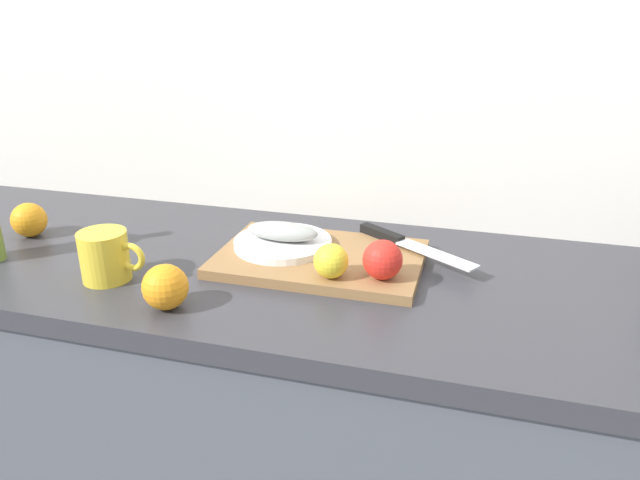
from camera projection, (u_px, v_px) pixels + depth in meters
back_wall at (265, 65)px, 1.36m from camera, size 3.20×0.05×2.50m
kitchen_counter at (228, 434)px, 1.37m from camera, size 2.00×0.60×0.90m
cutting_board at (320, 258)px, 1.17m from camera, size 0.40×0.27×0.02m
white_plate at (283, 243)px, 1.20m from camera, size 0.20×0.20×0.01m
fish_fillet at (283, 231)px, 1.19m from camera, size 0.15×0.06×0.04m
chef_knife at (401, 241)px, 1.21m from camera, size 0.26×0.18×0.02m
lemon_0 at (331, 261)px, 1.06m from camera, size 0.06×0.06×0.06m
tomato_0 at (383, 260)px, 1.06m from camera, size 0.07×0.07×0.07m
coffee_mug_0 at (106, 256)px, 1.09m from camera, size 0.13×0.09×0.09m
orange_0 at (165, 287)px, 0.99m from camera, size 0.08×0.08×0.08m
orange_1 at (31, 219)px, 1.31m from camera, size 0.08×0.08×0.08m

